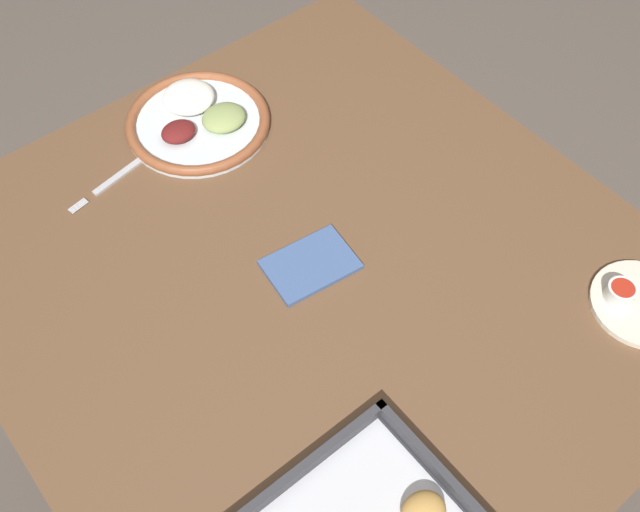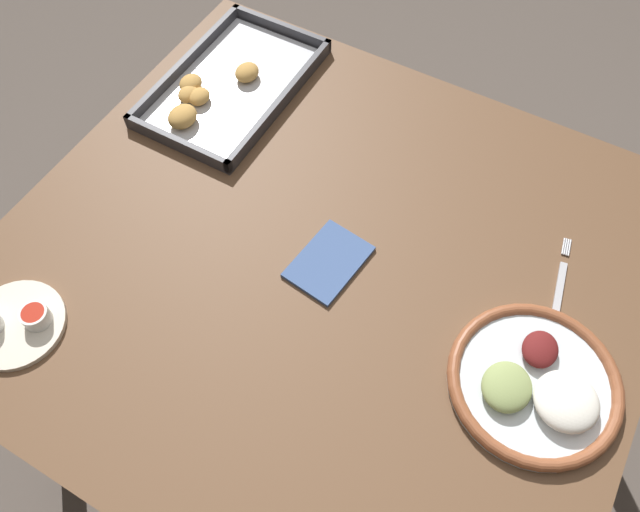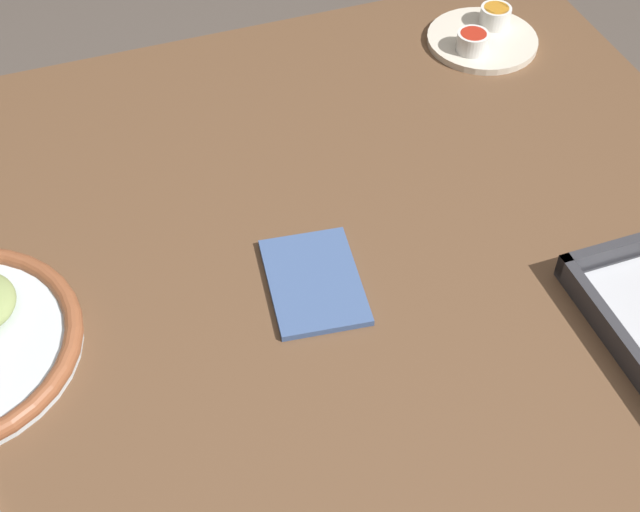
{
  "view_description": "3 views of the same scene",
  "coord_description": "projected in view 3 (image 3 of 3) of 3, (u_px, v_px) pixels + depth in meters",
  "views": [
    {
      "loc": [
        0.42,
        0.54,
        1.75
      ],
      "look_at": [
        -0.01,
        0.0,
        0.79
      ],
      "focal_mm": 42.0,
      "sensor_mm": 36.0,
      "label": 1
    },
    {
      "loc": [
        -0.49,
        -0.27,
        1.68
      ],
      "look_at": [
        -0.01,
        0.0,
        0.79
      ],
      "focal_mm": 35.0,
      "sensor_mm": 36.0,
      "label": 2
    },
    {
      "loc": [
        0.61,
        -0.22,
        1.5
      ],
      "look_at": [
        -0.01,
        0.0,
        0.79
      ],
      "focal_mm": 50.0,
      "sensor_mm": 36.0,
      "label": 3
    }
  ],
  "objects": [
    {
      "name": "napkin",
      "position": [
        315.0,
        284.0,
        0.98
      ],
      "size": [
        0.15,
        0.12,
        0.01
      ],
      "color": "#3F598C",
      "rests_on": "dining_table"
    },
    {
      "name": "dining_table",
      "position": [
        323.0,
        339.0,
        1.06
      ],
      "size": [
        1.02,
        1.1,
        0.76
      ],
      "color": "brown",
      "rests_on": "ground_plane"
    },
    {
      "name": "saucer_plate",
      "position": [
        483.0,
        36.0,
        1.29
      ],
      "size": [
        0.16,
        0.16,
        0.04
      ],
      "color": "beige",
      "rests_on": "dining_table"
    }
  ]
}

